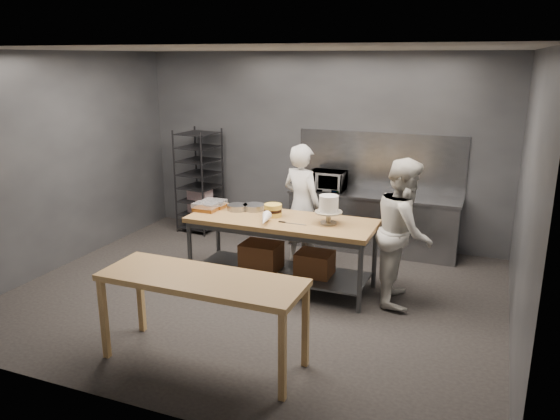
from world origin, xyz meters
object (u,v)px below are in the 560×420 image
chef_behind (302,206)px  frosted_cake_stand (329,206)px  speed_rack (199,182)px  microwave (328,180)px  layer_cake (273,210)px  near_counter (202,285)px  chef_right (404,232)px  work_table (282,245)px

chef_behind → frosted_cake_stand: chef_behind is taller
speed_rack → microwave: speed_rack is taller
chef_behind → layer_cake: size_ratio=7.75×
near_counter → chef_right: chef_right is taller
frosted_cake_stand → layer_cake: size_ratio=1.57×
speed_rack → microwave: size_ratio=3.23×
near_counter → chef_behind: 2.82m
chef_right → frosted_cake_stand: bearing=89.0°
near_counter → chef_right: 2.65m
work_table → near_counter: work_table is taller
frosted_cake_stand → near_counter: bearing=-107.3°
speed_rack → chef_behind: (2.19, -0.91, 0.03)m
chef_right → layer_cake: bearing=84.1°
chef_behind → layer_cake: 0.76m
chef_right → speed_rack: bearing=58.7°
microwave → frosted_cake_stand: (0.56, -1.78, 0.09)m
speed_rack → layer_cake: (2.06, -1.65, 0.14)m
work_table → frosted_cake_stand: 0.83m
speed_rack → frosted_cake_stand: speed_rack is taller
frosted_cake_stand → speed_rack: bearing=148.9°
layer_cake → frosted_cake_stand: bearing=-3.4°
near_counter → chef_behind: bearing=90.0°
work_table → speed_rack: bearing=142.1°
frosted_cake_stand → chef_right: bearing=7.3°
near_counter → chef_right: (1.55, 2.15, 0.08)m
near_counter → work_table: bearing=89.2°
speed_rack → chef_right: (3.73, -1.58, 0.04)m
chef_behind → microwave: chef_behind is taller
chef_behind → speed_rack: bearing=-1.0°
frosted_cake_stand → layer_cake: (-0.76, 0.05, -0.14)m
near_counter → chef_behind: chef_behind is taller
near_counter → speed_rack: 4.33m
layer_cake → speed_rack: bearing=141.2°
near_counter → microwave: microwave is taller
near_counter → layer_cake: bearing=93.6°
chef_right → near_counter: bearing=136.0°
microwave → frosted_cake_stand: bearing=-72.5°
chef_behind → chef_right: (1.55, -0.67, 0.01)m
work_table → chef_behind: size_ratio=1.36×
chef_behind → work_table: bearing=113.6°
work_table → frosted_cake_stand: frosted_cake_stand is taller
chef_right → layer_cake: (-1.68, -0.07, 0.11)m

